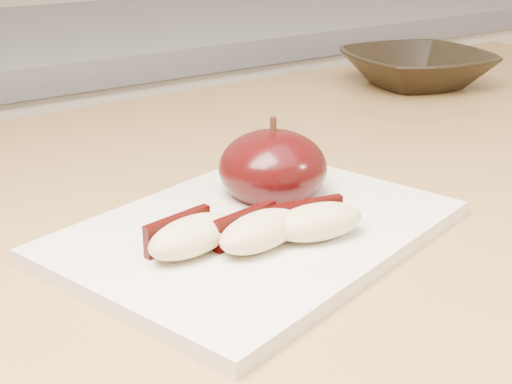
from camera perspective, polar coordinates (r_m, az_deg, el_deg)
back_cabinet at (r=1.39m, az=-19.38°, el=-7.78°), size 2.40×0.62×0.94m
cutting_board at (r=0.52m, az=0.00°, el=-3.13°), size 0.32×0.27×0.01m
apple_half at (r=0.56m, az=1.35°, el=1.92°), size 0.11×0.11×0.07m
apple_wedge_a at (r=0.47m, az=-5.29°, el=-3.48°), size 0.07×0.04×0.02m
apple_wedge_b at (r=0.48m, az=0.21°, el=-3.08°), size 0.07×0.04×0.02m
apple_wedge_c at (r=0.49m, az=4.86°, el=-2.33°), size 0.07×0.05×0.02m
bowl at (r=1.00m, az=12.69°, el=9.63°), size 0.23×0.23×0.05m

